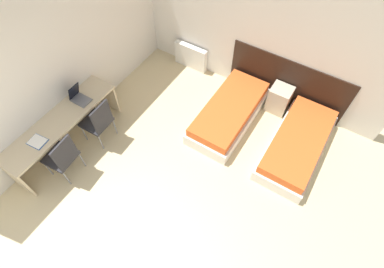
{
  "coord_description": "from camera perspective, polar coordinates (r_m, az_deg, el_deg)",
  "views": [
    {
      "loc": [
        1.52,
        0.01,
        4.61
      ],
      "look_at": [
        0.0,
        2.42,
        0.55
      ],
      "focal_mm": 28.0,
      "sensor_mm": 36.0,
      "label": 1
    }
  ],
  "objects": [
    {
      "name": "nightstand",
      "position": [
        6.04,
        16.25,
        6.42
      ],
      "size": [
        0.39,
        0.36,
        0.55
      ],
      "color": "beige",
      "rests_on": "ground_plane"
    },
    {
      "name": "laptop",
      "position": [
        5.5,
        -20.78,
        6.61
      ],
      "size": [
        0.33,
        0.23,
        0.32
      ],
      "rotation": [
        0.0,
        0.0,
        0.01
      ],
      "color": "slate",
      "rests_on": "desk"
    },
    {
      "name": "chair_near_notebook",
      "position": [
        5.18,
        -23.49,
        -3.86
      ],
      "size": [
        0.49,
        0.49,
        0.97
      ],
      "rotation": [
        0.0,
        0.0,
        0.09
      ],
      "color": "#232328",
      "rests_on": "ground_plane"
    },
    {
      "name": "open_notebook",
      "position": [
        5.24,
        -27.37,
        -1.29
      ],
      "size": [
        0.29,
        0.25,
        0.02
      ],
      "rotation": [
        0.0,
        0.0,
        0.1
      ],
      "color": "#1E4793",
      "rests_on": "desk"
    },
    {
      "name": "wall_back",
      "position": [
        5.7,
        11.45,
        18.96
      ],
      "size": [
        5.43,
        0.05,
        2.7
      ],
      "color": "silver",
      "rests_on": "ground_plane"
    },
    {
      "name": "radiator",
      "position": [
        6.69,
        -0.23,
        14.53
      ],
      "size": [
        0.75,
        0.12,
        0.54
      ],
      "color": "silver",
      "rests_on": "ground_plane"
    },
    {
      "name": "desk",
      "position": [
        5.49,
        -23.53,
        1.5
      ],
      "size": [
        0.55,
        2.15,
        0.72
      ],
      "color": "#C6B28E",
      "rests_on": "ground_plane"
    },
    {
      "name": "headboard_panel",
      "position": [
        6.03,
        17.56,
        9.2
      ],
      "size": [
        2.31,
        0.03,
        1.04
      ],
      "color": "black",
      "rests_on": "ground_plane"
    },
    {
      "name": "bed_near_window",
      "position": [
        5.72,
        7.09,
        4.02
      ],
      "size": [
        0.86,
        1.88,
        0.42
      ],
      "color": "silver",
      "rests_on": "ground_plane"
    },
    {
      "name": "bed_near_door",
      "position": [
        5.57,
        19.39,
        -1.93
      ],
      "size": [
        0.86,
        1.88,
        0.42
      ],
      "color": "silver",
      "rests_on": "ground_plane"
    },
    {
      "name": "chair_near_laptop",
      "position": [
        5.4,
        -17.41,
        2.44
      ],
      "size": [
        0.47,
        0.47,
        0.97
      ],
      "rotation": [
        0.0,
        0.0,
        0.03
      ],
      "color": "#232328",
      "rests_on": "ground_plane"
    },
    {
      "name": "wall_left",
      "position": [
        5.43,
        -22.41,
        13.66
      ],
      "size": [
        0.05,
        5.41,
        2.7
      ],
      "color": "silver",
      "rests_on": "ground_plane"
    }
  ]
}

